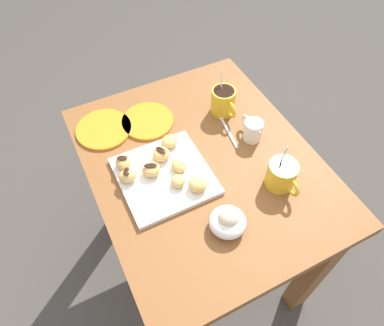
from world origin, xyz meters
TOP-DOWN VIEW (x-y plane):
  - ground_plane at (0.00, 0.00)m, footprint 8.00×8.00m
  - dining_table at (0.00, 0.00)m, footprint 0.85×0.69m
  - pastry_plate_square at (0.00, -0.13)m, footprint 0.27×0.27m
  - coffee_mug_mustard_left at (-0.17, 0.17)m, footprint 0.12×0.08m
  - coffee_mug_mustard_right at (0.17, 0.17)m, footprint 0.12×0.09m
  - cream_pitcher_white at (-0.02, 0.19)m, footprint 0.10×0.06m
  - ice_cream_bowl at (0.23, -0.05)m, footprint 0.10×0.10m
  - saucer_orange_left at (-0.24, -0.09)m, footprint 0.18×0.18m
  - saucer_orange_right at (-0.27, -0.24)m, footprint 0.19×0.19m
  - loose_spoon_near_saucer at (-0.10, 0.14)m, footprint 0.16×0.04m
  - beignet_0 at (0.09, -0.07)m, footprint 0.07×0.07m
  - beignet_1 at (-0.06, -0.11)m, footprint 0.07×0.07m
  - chocolate_drizzle_1 at (-0.06, -0.11)m, footprint 0.04×0.03m
  - beignet_2 at (-0.03, -0.24)m, footprint 0.05×0.06m
  - chocolate_drizzle_2 at (-0.03, -0.24)m, footprint 0.04×0.03m
  - beignet_3 at (-0.08, -0.23)m, footprint 0.06×0.06m
  - chocolate_drizzle_3 at (-0.08, -0.23)m, footprint 0.03×0.04m
  - beignet_4 at (-0.02, -0.16)m, footprint 0.06×0.06m
  - chocolate_drizzle_4 at (-0.02, -0.16)m, footprint 0.03×0.04m
  - beignet_5 at (0.05, -0.11)m, footprint 0.06×0.06m
  - beignet_6 at (-0.00, -0.08)m, footprint 0.06×0.05m
  - beignet_7 at (-0.10, -0.07)m, footprint 0.07×0.07m

SIDE VIEW (x-z plane):
  - ground_plane at x=0.00m, z-range 0.00..0.00m
  - dining_table at x=0.00m, z-range 0.21..0.97m
  - loose_spoon_near_saucer at x=-0.10m, z-range 0.76..0.76m
  - saucer_orange_left at x=-0.24m, z-range 0.76..0.77m
  - saucer_orange_right at x=-0.27m, z-range 0.76..0.77m
  - pastry_plate_square at x=0.00m, z-range 0.76..0.77m
  - beignet_6 at x=0.00m, z-range 0.77..0.80m
  - beignet_7 at x=-0.10m, z-range 0.77..0.81m
  - beignet_5 at x=0.05m, z-range 0.77..0.81m
  - ice_cream_bowl at x=0.23m, z-range 0.75..0.83m
  - beignet_1 at x=-0.06m, z-range 0.77..0.81m
  - beignet_4 at x=-0.02m, z-range 0.77..0.81m
  - beignet_0 at x=0.09m, z-range 0.77..0.81m
  - beignet_2 at x=-0.03m, z-range 0.77..0.81m
  - beignet_3 at x=-0.08m, z-range 0.77..0.81m
  - cream_pitcher_white at x=-0.02m, z-range 0.76..0.83m
  - coffee_mug_mustard_right at x=0.17m, z-range 0.74..0.87m
  - coffee_mug_mustard_left at x=-0.17m, z-range 0.74..0.88m
  - chocolate_drizzle_1 at x=-0.06m, z-range 0.81..0.81m
  - chocolate_drizzle_4 at x=-0.02m, z-range 0.81..0.81m
  - chocolate_drizzle_2 at x=-0.03m, z-range 0.81..0.82m
  - chocolate_drizzle_3 at x=-0.08m, z-range 0.81..0.82m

